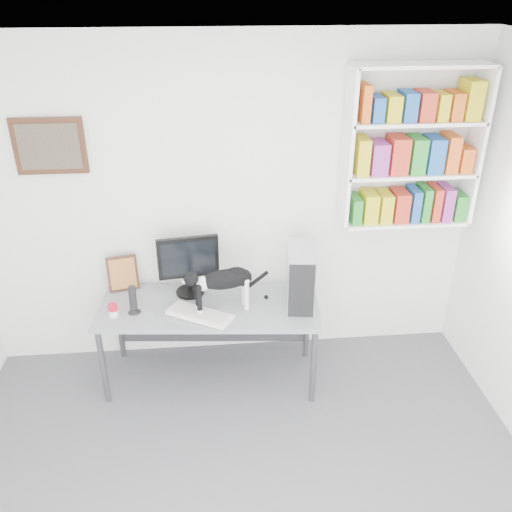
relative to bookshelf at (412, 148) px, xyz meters
name	(u,v)px	position (x,y,z in m)	size (l,w,h in m)	color
room	(248,367)	(-1.40, -1.85, -0.50)	(4.01, 4.01, 2.70)	#4F4F54
bookshelf	(412,148)	(0.00, 0.00, 0.00)	(1.03, 0.28, 1.24)	white
wall_art	(50,146)	(-2.70, 0.12, 0.05)	(0.52, 0.04, 0.42)	#402514
desk	(211,342)	(-1.59, -0.29, -1.49)	(1.72, 0.67, 0.71)	gray
monitor	(189,265)	(-1.74, -0.09, -0.88)	(0.48, 0.23, 0.51)	black
keyboard	(200,315)	(-1.66, -0.44, -1.12)	(0.49, 0.19, 0.04)	white
pc_tower	(300,276)	(-0.87, -0.29, -0.91)	(0.20, 0.45, 0.45)	silver
speaker	(133,299)	(-2.16, -0.34, -1.02)	(0.10, 0.10, 0.23)	black
leaning_print	(123,273)	(-2.28, 0.03, -0.98)	(0.24, 0.10, 0.30)	#402514
soup_can	(113,310)	(-2.31, -0.37, -1.08)	(0.07, 0.07, 0.10)	red
cat	(224,290)	(-1.47, -0.37, -0.95)	(0.59, 0.16, 0.37)	black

